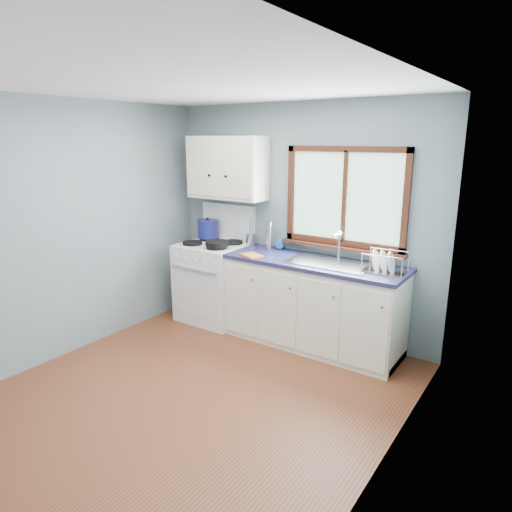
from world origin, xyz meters
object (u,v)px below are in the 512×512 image
Objects in this scene: sink at (330,269)px; dish_rack at (384,266)px; base_cabinets at (312,308)px; skillet at (217,243)px; gas_range at (214,279)px; thermos at (269,236)px; utensil_crock at (251,239)px; stockpot at (208,229)px.

dish_rack is (0.54, 0.02, 0.11)m from sink.
sink reaches higher than base_cabinets.
sink is 2.01× the size of skillet.
gas_range is 4.33× the size of thermos.
gas_range is 2.08m from dish_rack.
gas_range is 0.90m from thermos.
utensil_crock is at bearing 168.79° from thermos.
stockpot is at bearing 173.24° from dish_rack.
gas_range is 1.31m from base_cabinets.
base_cabinets is 6.85× the size of stockpot.
thermos is 0.78× the size of dish_rack.
sink is 2.68× the size of thermos.
thermos is at bearing -11.21° from utensil_crock.
base_cabinets is at bearing -13.53° from thermos.
skillet is 0.47m from stockpot.
stockpot is 0.86× the size of thermos.
gas_range is at bearing -165.37° from thermos.
skillet is (0.19, -0.15, 0.49)m from gas_range.
gas_range is at bearing -34.20° from stockpot.
base_cabinets is 5.89× the size of thermos.
gas_range is 0.67m from utensil_crock.
stockpot is at bearing -176.85° from thermos.
thermos is at bearing 166.47° from base_cabinets.
thermos is (0.66, 0.17, 0.58)m from gas_range.
sink is 3.11× the size of stockpot.
thermos is (0.85, 0.05, 0.01)m from stockpot.
sink is at bearing 0.71° from gas_range.
utensil_crock is at bearing 167.18° from base_cabinets.
skillet is at bearing -178.58° from dish_rack.
stockpot is (-1.67, 0.11, 0.21)m from sink.
dish_rack is at bearing -5.78° from thermos.
thermos is at bearing 169.82° from dish_rack.
stockpot is 2.22m from dish_rack.
thermos is (0.48, 0.33, 0.09)m from skillet.
base_cabinets is at bearing -4.13° from stockpot.
thermos reaches higher than dish_rack.
dish_rack is (1.65, -0.19, -0.02)m from utensil_crock.
stockpot is at bearing 119.54° from skillet.
gas_range is 3.25× the size of skillet.
gas_range reaches higher than base_cabinets.
gas_range is at bearing -148.69° from utensil_crock.
sink is at bearing -10.81° from utensil_crock.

